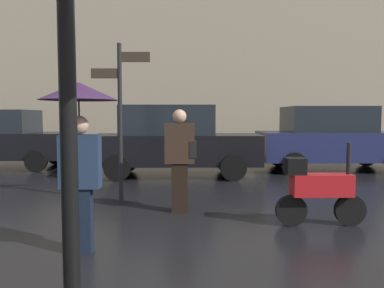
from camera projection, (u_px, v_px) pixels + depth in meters
pedestrian_with_umbrella at (79, 124)px, 4.48m from camera, size 0.91×0.91×2.01m
pedestrian_with_bag at (180, 154)px, 6.48m from camera, size 0.53×0.24×1.73m
parked_scooter at (318, 189)px, 5.69m from camera, size 1.33×0.32×1.23m
parked_car_left at (2, 139)px, 12.03m from camera, size 4.01×1.96×1.81m
parked_car_right at (173, 140)px, 10.42m from camera, size 4.45×1.83×1.90m
parked_car_distant at (331, 138)px, 11.55m from camera, size 4.39×2.02×1.90m
street_signpost at (120, 107)px, 7.15m from camera, size 1.08×0.08×2.95m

